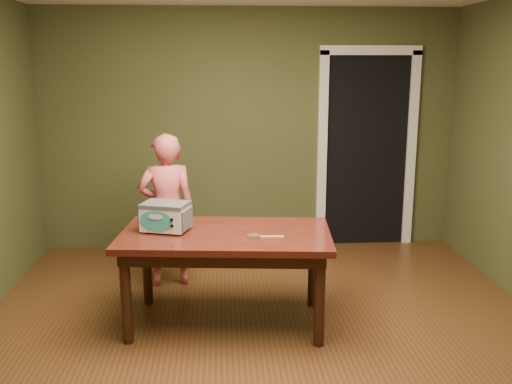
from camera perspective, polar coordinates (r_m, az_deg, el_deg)
floor at (r=4.21m, az=1.25°, el=-15.78°), size 5.00×5.00×0.00m
room_shell at (r=3.72m, az=1.38°, el=8.03°), size 4.52×5.02×2.61m
doorway at (r=6.74m, az=10.34°, el=4.36°), size 1.10×0.66×2.25m
dining_table at (r=4.41m, az=-3.04°, el=-5.26°), size 1.68×1.05×0.75m
toy_oven at (r=4.42m, az=-9.04°, el=-2.36°), size 0.41×0.33×0.22m
baking_pan at (r=4.23m, az=-0.24°, el=-4.44°), size 0.10×0.10×0.02m
spatula at (r=4.25m, az=1.58°, el=-4.48°), size 0.18×0.04×0.01m
child at (r=5.25m, az=-8.89°, el=-1.84°), size 0.56×0.41×1.41m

